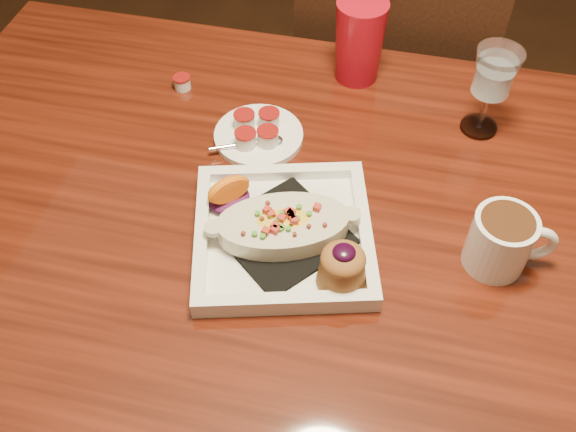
% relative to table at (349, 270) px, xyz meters
% --- Properties ---
extents(floor, '(7.00, 7.00, 0.00)m').
position_rel_table_xyz_m(floor, '(0.00, 0.00, -0.65)').
color(floor, black).
rests_on(floor, ground).
extents(table, '(1.50, 0.90, 0.75)m').
position_rel_table_xyz_m(table, '(0.00, 0.00, 0.00)').
color(table, maroon).
rests_on(table, floor).
extents(chair_far, '(0.42, 0.42, 0.93)m').
position_rel_table_xyz_m(chair_far, '(-0.00, 0.63, -0.15)').
color(chair_far, black).
rests_on(chair_far, floor).
extents(plate, '(0.31, 0.31, 0.08)m').
position_rel_table_xyz_m(plate, '(-0.09, -0.04, 0.12)').
color(plate, white).
rests_on(plate, table).
extents(coffee_mug, '(0.12, 0.09, 0.09)m').
position_rel_table_xyz_m(coffee_mug, '(0.20, -0.01, 0.15)').
color(coffee_mug, white).
rests_on(coffee_mug, table).
extents(goblet, '(0.07, 0.07, 0.15)m').
position_rel_table_xyz_m(goblet, '(0.17, 0.27, 0.20)').
color(goblet, silver).
rests_on(goblet, table).
extents(saucer, '(0.15, 0.15, 0.10)m').
position_rel_table_xyz_m(saucer, '(-0.19, 0.16, 0.11)').
color(saucer, white).
rests_on(saucer, table).
extents(creamer_loose, '(0.03, 0.03, 0.02)m').
position_rel_table_xyz_m(creamer_loose, '(-0.35, 0.26, 0.11)').
color(creamer_loose, silver).
rests_on(creamer_loose, table).
extents(red_tumbler, '(0.09, 0.09, 0.15)m').
position_rel_table_xyz_m(red_tumbler, '(-0.05, 0.36, 0.17)').
color(red_tumbler, red).
rests_on(red_tumbler, table).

